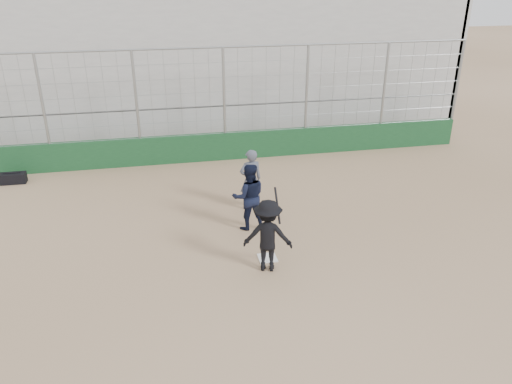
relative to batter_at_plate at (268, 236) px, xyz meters
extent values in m
plane|color=brown|center=(0.10, 0.43, -0.88)|extent=(90.00, 90.00, 0.00)
cube|color=white|center=(0.10, 0.43, -0.87)|extent=(0.44, 0.44, 0.02)
cube|color=#123B1D|center=(0.10, 7.43, -0.38)|extent=(18.00, 0.25, 1.00)
cylinder|color=gray|center=(0.10, 7.43, 1.12)|extent=(0.10, 0.10, 4.00)
cylinder|color=gray|center=(9.10, 7.43, 1.12)|extent=(0.10, 0.10, 4.00)
cylinder|color=gray|center=(0.10, 7.43, 3.12)|extent=(18.00, 0.07, 0.07)
cube|color=#9C9C9C|center=(0.10, 12.38, -0.08)|extent=(20.00, 6.70, 1.60)
cube|color=#9C9C9C|center=(0.10, 12.38, 2.82)|extent=(20.00, 6.70, 4.20)
cube|color=#9C9C9C|center=(10.10, 12.38, 2.02)|extent=(0.25, 6.70, 6.10)
imported|color=black|center=(0.00, 0.00, 0.00)|extent=(1.27, 0.94, 1.76)
cylinder|color=black|center=(0.25, 0.15, 0.67)|extent=(0.07, 0.57, 0.71)
imported|color=black|center=(-0.06, 2.02, -0.27)|extent=(0.93, 0.73, 1.22)
sphere|color=maroon|center=(-0.06, 2.02, 0.22)|extent=(0.28, 0.28, 0.28)
imported|color=#464C59|center=(0.22, 3.22, -0.06)|extent=(0.73, 0.54, 1.63)
cube|color=black|center=(-7.03, 6.58, -0.71)|extent=(0.81, 0.35, 0.35)
cylinder|color=black|center=(-7.03, 6.58, -0.51)|extent=(0.53, 0.04, 0.04)
camera|label=1|loc=(-2.24, -9.68, 5.61)|focal=35.00mm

